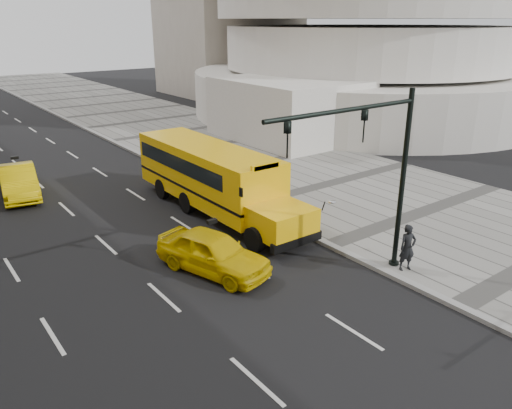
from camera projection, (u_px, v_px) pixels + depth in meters
ground at (129, 239)px, 20.45m from camera, size 140.00×140.00×0.00m
sidewalk_museum at (336, 183)px, 27.18m from camera, size 12.00×140.00×0.15m
curb_museum at (248, 206)px, 23.80m from camera, size 0.30×140.00×0.15m
school_bus at (210, 174)px, 22.99m from camera, size 2.96×11.56×3.19m
taxi_near at (213, 252)px, 17.55m from camera, size 2.97×4.68×1.48m
taxi_far at (19, 182)px, 25.09m from camera, size 2.33×4.92×1.56m
pedestrian at (408, 248)px, 17.33m from camera, size 0.72×0.59×1.68m
traffic_signal at (377, 165)px, 15.83m from camera, size 6.18×0.36×6.40m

